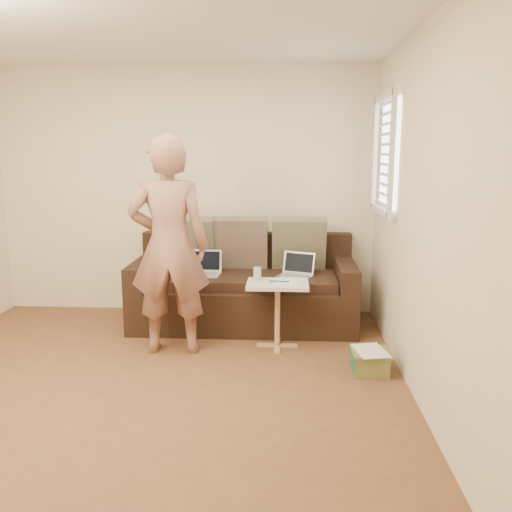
% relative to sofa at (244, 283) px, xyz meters
% --- Properties ---
extents(floor, '(4.50, 4.50, 0.00)m').
position_rel_sofa_xyz_m(floor, '(-0.66, -1.77, -0.42)').
color(floor, brown).
rests_on(floor, ground).
extents(ceiling, '(4.50, 4.50, 0.00)m').
position_rel_sofa_xyz_m(ceiling, '(-0.66, -1.77, 2.18)').
color(ceiling, white).
rests_on(ceiling, wall_back).
extents(wall_back, '(4.00, 0.00, 4.00)m').
position_rel_sofa_xyz_m(wall_back, '(-0.66, 0.48, 0.87)').
color(wall_back, beige).
rests_on(wall_back, ground).
extents(wall_right, '(0.00, 4.50, 4.50)m').
position_rel_sofa_xyz_m(wall_right, '(1.34, -1.77, 0.87)').
color(wall_right, beige).
rests_on(wall_right, ground).
extents(window_blinds, '(0.12, 0.88, 1.08)m').
position_rel_sofa_xyz_m(window_blinds, '(1.29, -0.27, 1.28)').
color(window_blinds, white).
rests_on(window_blinds, wall_right).
extents(sofa, '(2.20, 0.95, 0.85)m').
position_rel_sofa_xyz_m(sofa, '(0.00, 0.00, 0.00)').
color(sofa, black).
rests_on(sofa, ground).
extents(pillow_left, '(0.55, 0.29, 0.57)m').
position_rel_sofa_xyz_m(pillow_left, '(-0.60, 0.22, 0.37)').
color(pillow_left, '#5F6348').
rests_on(pillow_left, sofa).
extents(pillow_mid, '(0.55, 0.27, 0.57)m').
position_rel_sofa_xyz_m(pillow_mid, '(-0.05, 0.24, 0.37)').
color(pillow_mid, brown).
rests_on(pillow_mid, sofa).
extents(pillow_right, '(0.55, 0.28, 0.57)m').
position_rel_sofa_xyz_m(pillow_right, '(0.55, 0.24, 0.37)').
color(pillow_right, '#5F6348').
rests_on(pillow_right, sofa).
extents(laptop_silver, '(0.39, 0.34, 0.22)m').
position_rel_sofa_xyz_m(laptop_silver, '(0.51, -0.11, 0.10)').
color(laptop_silver, '#B7BABC').
rests_on(laptop_silver, sofa).
extents(laptop_white, '(0.34, 0.26, 0.24)m').
position_rel_sofa_xyz_m(laptop_white, '(-0.40, -0.07, 0.10)').
color(laptop_white, white).
rests_on(laptop_white, sofa).
extents(person, '(0.72, 0.52, 1.87)m').
position_rel_sofa_xyz_m(person, '(-0.58, -0.77, 0.51)').
color(person, '#985B53').
rests_on(person, ground).
extents(side_table, '(0.54, 0.38, 0.59)m').
position_rel_sofa_xyz_m(side_table, '(0.35, -0.62, -0.13)').
color(side_table, silver).
rests_on(side_table, ground).
extents(drinking_glass, '(0.07, 0.07, 0.12)m').
position_rel_sofa_xyz_m(drinking_glass, '(0.16, -0.56, 0.23)').
color(drinking_glass, silver).
rests_on(drinking_glass, side_table).
extents(scissors, '(0.20, 0.16, 0.02)m').
position_rel_sofa_xyz_m(scissors, '(0.36, -0.62, 0.18)').
color(scissors, silver).
rests_on(scissors, side_table).
extents(paper_on_table, '(0.25, 0.33, 0.00)m').
position_rel_sofa_xyz_m(paper_on_table, '(0.45, -0.59, 0.17)').
color(paper_on_table, white).
rests_on(paper_on_table, side_table).
extents(striped_box, '(0.29, 0.29, 0.18)m').
position_rel_sofa_xyz_m(striped_box, '(1.09, -1.15, -0.33)').
color(striped_box, '#C2731D').
rests_on(striped_box, ground).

